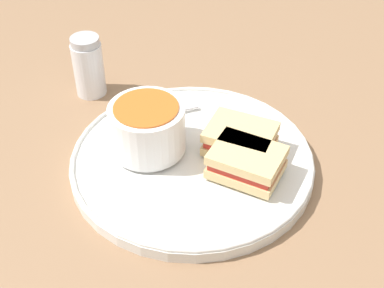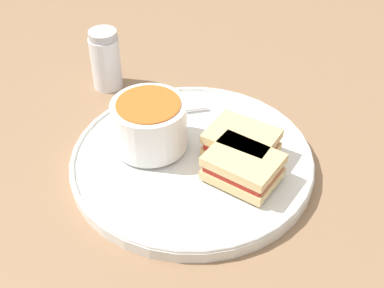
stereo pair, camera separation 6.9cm
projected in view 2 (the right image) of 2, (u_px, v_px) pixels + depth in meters
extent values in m
plane|color=#8E6B4C|center=(192.00, 166.00, 0.72)|extent=(2.40, 2.40, 0.00)
cylinder|color=white|center=(192.00, 161.00, 0.71)|extent=(0.32, 0.32, 0.02)
torus|color=white|center=(192.00, 156.00, 0.71)|extent=(0.32, 0.32, 0.01)
cylinder|color=white|center=(151.00, 142.00, 0.72)|extent=(0.06, 0.06, 0.01)
cylinder|color=white|center=(150.00, 125.00, 0.70)|extent=(0.10, 0.10, 0.06)
cylinder|color=orange|center=(148.00, 105.00, 0.68)|extent=(0.08, 0.08, 0.01)
cube|color=silver|center=(182.00, 110.00, 0.78)|extent=(0.03, 0.07, 0.00)
ellipsoid|color=silver|center=(148.00, 113.00, 0.77)|extent=(0.03, 0.04, 0.01)
cube|color=#DBBC7F|center=(242.00, 173.00, 0.67)|extent=(0.10, 0.11, 0.01)
cube|color=#B72D23|center=(243.00, 167.00, 0.66)|extent=(0.09, 0.10, 0.01)
cube|color=#DBBC7F|center=(244.00, 160.00, 0.66)|extent=(0.10, 0.11, 0.01)
cube|color=#DBBC7F|center=(241.00, 149.00, 0.70)|extent=(0.10, 0.11, 0.01)
cube|color=#B72D23|center=(242.00, 143.00, 0.70)|extent=(0.09, 0.10, 0.01)
cube|color=#DBBC7F|center=(242.00, 136.00, 0.69)|extent=(0.10, 0.11, 0.01)
cylinder|color=silver|center=(106.00, 63.00, 0.84)|extent=(0.05, 0.05, 0.09)
cylinder|color=#B7B7BC|center=(103.00, 35.00, 0.81)|extent=(0.04, 0.04, 0.01)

